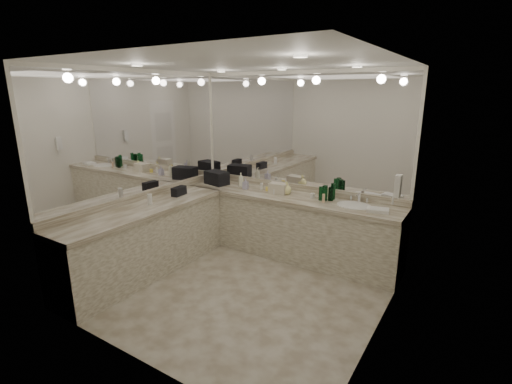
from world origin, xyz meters
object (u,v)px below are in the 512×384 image
Objects in this scene: cream_cosmetic_case at (278,188)px; soap_bottle_b at (246,184)px; soap_bottle_c at (286,188)px; hand_towel at (378,210)px; sink at (354,206)px; black_toiletry_bag at (217,178)px; wall_phone at (398,186)px; soap_bottle_a at (241,180)px.

soap_bottle_b reaches higher than cream_cosmetic_case.
soap_bottle_c reaches higher than cream_cosmetic_case.
hand_towel is (1.44, -0.09, -0.05)m from cream_cosmetic_case.
black_toiletry_bag is at bearing -179.28° from sink.
wall_phone is 2.33m from soap_bottle_b.
cream_cosmetic_case reaches higher than sink.
sink is 1.80m from soap_bottle_a.
soap_bottle_a is at bearing 178.40° from sink.
cream_cosmetic_case is at bearing 179.86° from sink.
soap_bottle_a is at bearing 171.47° from cream_cosmetic_case.
soap_bottle_a reaches higher than hand_towel.
black_toiletry_bag is 1.43× the size of hand_towel.
black_toiletry_bag is 2.53m from hand_towel.
cream_cosmetic_case is (-1.11, 0.00, 0.08)m from sink.
sink is at bearing 140.43° from wall_phone.
soap_bottle_b is (0.55, -0.01, -0.02)m from black_toiletry_bag.
sink is at bearing 1.30° from soap_bottle_b.
soap_bottle_b reaches higher than sink.
soap_bottle_a is at bearing 167.09° from wall_phone.
hand_towel is at bearing -1.43° from black_toiletry_bag.
wall_phone is at bearing -39.57° from sink.
wall_phone is 1.72m from soap_bottle_c.
cream_cosmetic_case is 0.68m from soap_bottle_a.
hand_towel is 1.39× the size of soap_bottle_c.
wall_phone is 1.30× the size of soap_bottle_c.
black_toiletry_bag is at bearing -177.32° from soap_bottle_c.
black_toiletry_bag is 0.55m from soap_bottle_b.
soap_bottle_c reaches higher than sink.
sink is 2.67× the size of soap_bottle_b.
sink is 0.91m from wall_phone.
wall_phone is 2.48m from soap_bottle_a.
hand_towel is at bearing 124.43° from wall_phone.
black_toiletry_bag reaches higher than sink.
cream_cosmetic_case is 1.56× the size of soap_bottle_b.
soap_bottle_b is (0.14, -0.09, -0.03)m from soap_bottle_a.
wall_phone is at bearing -12.91° from soap_bottle_a.
black_toiletry_bag is at bearing 177.03° from cream_cosmetic_case.
black_toiletry_bag is 1.21m from soap_bottle_c.
hand_towel is 1.98m from soap_bottle_b.
soap_bottle_b is at bearing -31.46° from soap_bottle_a.
cream_cosmetic_case is 1.19× the size of soap_bottle_a.
sink is 1.11m from cream_cosmetic_case.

